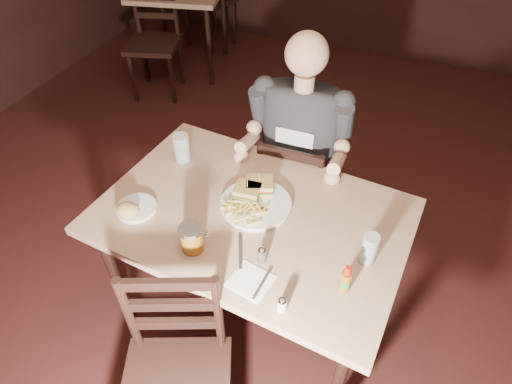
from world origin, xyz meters
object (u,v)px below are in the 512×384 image
(hot_sauce, at_px, (346,278))
(side_plate, at_px, (136,209))
(dinner_plate, at_px, (256,205))
(bg_chair_far, at_px, (209,0))
(syrup_dispenser, at_px, (192,238))
(bg_chair_near, at_px, (153,44))
(chair_far, at_px, (295,190))
(glass_right, at_px, (369,249))
(diner, at_px, (299,126))
(glass_left, at_px, (182,148))
(main_table, at_px, (252,225))

(hot_sauce, bearing_deg, side_plate, 175.69)
(dinner_plate, height_order, side_plate, dinner_plate)
(bg_chair_far, relative_size, syrup_dispenser, 8.21)
(bg_chair_near, bearing_deg, chair_far, -52.72)
(hot_sauce, bearing_deg, glass_right, 72.32)
(diner, xyz_separation_m, glass_right, (0.46, -0.60, -0.04))
(diner, height_order, side_plate, diner)
(diner, relative_size, glass_left, 6.44)
(glass_left, xyz_separation_m, side_plate, (-0.02, -0.37, -0.06))
(glass_right, distance_m, hot_sauce, 0.16)
(bg_chair_far, height_order, syrup_dispenser, bg_chair_far)
(chair_far, bearing_deg, glass_left, 36.44)
(bg_chair_far, relative_size, side_plate, 5.72)
(bg_chair_near, relative_size, syrup_dispenser, 8.05)
(dinner_plate, relative_size, side_plate, 1.77)
(glass_right, relative_size, side_plate, 0.82)
(main_table, xyz_separation_m, diner, (0.04, 0.53, 0.18))
(hot_sauce, bearing_deg, main_table, 152.89)
(chair_far, height_order, side_plate, chair_far)
(bg_chair_near, height_order, hot_sauce, bg_chair_near)
(bg_chair_far, height_order, bg_chair_near, bg_chair_far)
(bg_chair_near, distance_m, syrup_dispenser, 2.62)
(glass_right, bearing_deg, side_plate, -174.74)
(chair_far, height_order, hot_sauce, hot_sauce)
(syrup_dispenser, bearing_deg, bg_chair_far, 121.33)
(glass_left, bearing_deg, chair_far, 37.37)
(chair_far, xyz_separation_m, diner, (0.00, -0.05, 0.47))
(dinner_plate, bearing_deg, glass_left, 159.18)
(chair_far, distance_m, syrup_dispenser, 0.95)
(main_table, bearing_deg, side_plate, -161.00)
(side_plate, bearing_deg, dinner_plate, 23.77)
(glass_left, relative_size, syrup_dispenser, 1.21)
(dinner_plate, height_order, glass_left, glass_left)
(main_table, xyz_separation_m, syrup_dispenser, (-0.14, -0.26, 0.13))
(bg_chair_near, relative_size, dinner_plate, 3.16)
(glass_right, bearing_deg, glass_left, 163.12)
(diner, bearing_deg, hot_sauce, -62.51)
(diner, relative_size, glass_right, 6.64)
(main_table, distance_m, bg_chair_near, 2.50)
(main_table, xyz_separation_m, glass_left, (-0.44, 0.21, 0.15))
(bg_chair_near, xyz_separation_m, syrup_dispenser, (1.52, -2.10, 0.36))
(main_table, distance_m, bg_chair_far, 3.39)
(chair_far, distance_m, diner, 0.47)
(hot_sauce, bearing_deg, glass_left, 153.55)
(syrup_dispenser, bearing_deg, diner, 83.13)
(dinner_plate, relative_size, glass_right, 2.17)
(dinner_plate, relative_size, glass_left, 2.11)
(main_table, xyz_separation_m, dinner_plate, (0.00, 0.05, 0.08))
(hot_sauce, bearing_deg, bg_chair_far, 123.64)
(bg_chair_near, bearing_deg, bg_chair_far, 74.01)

